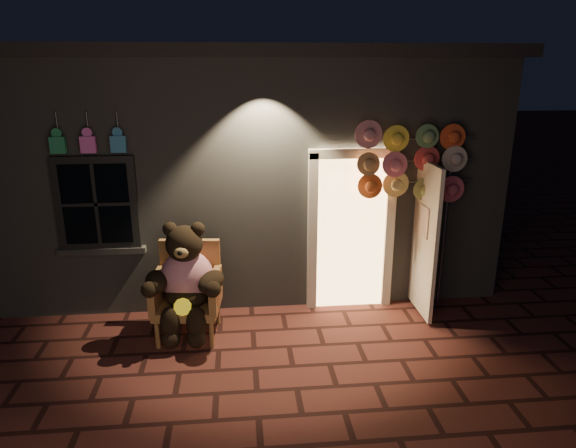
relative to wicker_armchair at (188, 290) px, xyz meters
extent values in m
plane|color=#53241F|center=(0.78, -0.91, -0.57)|extent=(60.00, 60.00, 0.00)
cube|color=slate|center=(0.78, 3.09, 1.08)|extent=(7.00, 5.00, 3.30)
cube|color=black|center=(0.78, 3.09, 2.81)|extent=(7.30, 5.30, 0.16)
cube|color=black|center=(-1.12, 0.55, 0.98)|extent=(1.00, 0.10, 1.20)
cube|color=black|center=(-1.12, 0.52, 0.98)|extent=(0.82, 0.06, 1.02)
cube|color=slate|center=(-1.12, 0.55, 0.35)|extent=(1.10, 0.14, 0.08)
cube|color=#F6BA6E|center=(2.13, 0.57, 0.48)|extent=(0.92, 0.10, 2.10)
cube|color=beige|center=(1.61, 0.53, 0.48)|extent=(0.12, 0.12, 2.20)
cube|color=beige|center=(2.65, 0.53, 0.48)|extent=(0.12, 0.12, 2.20)
cube|color=beige|center=(2.13, 0.53, 1.56)|extent=(1.16, 0.12, 0.12)
cube|color=beige|center=(3.03, 0.19, 0.48)|extent=(0.05, 0.80, 2.00)
cube|color=#23814E|center=(-1.47, 0.47, 1.73)|extent=(0.18, 0.07, 0.20)
cylinder|color=#59595E|center=(-1.47, 0.53, 1.98)|extent=(0.02, 0.02, 0.25)
cube|color=#E05CB9|center=(-1.12, 0.47, 1.73)|extent=(0.18, 0.07, 0.20)
cylinder|color=#59595E|center=(-1.12, 0.53, 1.98)|extent=(0.02, 0.02, 0.25)
cube|color=teal|center=(-0.77, 0.47, 1.73)|extent=(0.18, 0.07, 0.20)
cylinder|color=#59595E|center=(-0.77, 0.53, 1.98)|extent=(0.02, 0.02, 0.25)
cube|color=olive|center=(-0.01, -0.09, -0.18)|extent=(0.81, 0.76, 0.11)
cube|color=olive|center=(0.02, 0.23, 0.20)|extent=(0.75, 0.15, 0.75)
cube|color=olive|center=(-0.36, -0.08, 0.04)|extent=(0.14, 0.65, 0.43)
cube|color=olive|center=(0.34, -0.15, 0.04)|extent=(0.14, 0.65, 0.43)
cylinder|color=olive|center=(-0.35, -0.36, -0.40)|extent=(0.05, 0.05, 0.34)
cylinder|color=olive|center=(0.28, -0.42, -0.40)|extent=(0.05, 0.05, 0.34)
cylinder|color=olive|center=(-0.30, 0.23, -0.40)|extent=(0.05, 0.05, 0.34)
cylinder|color=olive|center=(0.34, 0.18, -0.40)|extent=(0.05, 0.05, 0.34)
ellipsoid|color=#AA1238|center=(0.00, -0.05, 0.19)|extent=(0.69, 0.57, 0.68)
ellipsoid|color=black|center=(-0.01, -0.13, -0.01)|extent=(0.57, 0.50, 0.32)
sphere|color=black|center=(0.00, -0.10, 0.64)|extent=(0.47, 0.47, 0.44)
sphere|color=black|center=(-0.16, -0.06, 0.81)|extent=(0.17, 0.17, 0.17)
sphere|color=black|center=(0.16, -0.09, 0.81)|extent=(0.17, 0.17, 0.17)
ellipsoid|color=olive|center=(-0.02, -0.30, 0.60)|extent=(0.18, 0.13, 0.14)
ellipsoid|color=black|center=(-0.34, -0.23, 0.22)|extent=(0.35, 0.49, 0.25)
ellipsoid|color=black|center=(0.30, -0.29, 0.22)|extent=(0.41, 0.51, 0.25)
ellipsoid|color=black|center=(-0.18, -0.40, -0.24)|extent=(0.25, 0.25, 0.42)
ellipsoid|color=black|center=(0.12, -0.42, -0.24)|extent=(0.25, 0.25, 0.42)
sphere|color=black|center=(-0.19, -0.45, -0.41)|extent=(0.23, 0.23, 0.23)
sphere|color=black|center=(0.11, -0.48, -0.41)|extent=(0.23, 0.23, 0.23)
cylinder|color=yellow|center=(-0.03, -0.41, -0.03)|extent=(0.22, 0.10, 0.20)
cylinder|color=#59595E|center=(3.40, 0.47, 0.68)|extent=(0.04, 0.04, 2.50)
cylinder|color=#59595E|center=(3.12, 0.45, 1.75)|extent=(1.11, 0.03, 0.03)
cylinder|color=#59595E|center=(3.12, 0.45, 1.47)|extent=(1.11, 0.03, 0.03)
cylinder|color=#59595E|center=(3.12, 0.45, 1.19)|extent=(1.11, 0.03, 0.03)
cylinder|color=#C67A82|center=(2.28, 0.39, 1.79)|extent=(0.32, 0.11, 0.32)
cylinder|color=yellow|center=(2.65, 0.36, 1.79)|extent=(0.32, 0.11, 0.32)
cylinder|color=#69955D|center=(3.02, 0.33, 1.79)|extent=(0.32, 0.11, 0.32)
cylinder|color=#DF4D24|center=(3.39, 0.39, 1.79)|extent=(0.32, 0.11, 0.32)
cylinder|color=tan|center=(2.28, 0.36, 1.47)|extent=(0.32, 0.11, 0.32)
cylinder|color=#E17086|center=(2.65, 0.33, 1.47)|extent=(0.32, 0.11, 0.32)
cylinder|color=#C83E3D|center=(3.02, 0.39, 1.47)|extent=(0.32, 0.11, 0.32)
cylinder|color=beige|center=(3.39, 0.36, 1.47)|extent=(0.32, 0.11, 0.32)
cylinder|color=orange|center=(2.28, 0.33, 1.14)|extent=(0.32, 0.11, 0.32)
cylinder|color=#E0C66E|center=(2.65, 0.39, 1.14)|extent=(0.32, 0.11, 0.32)
cylinder|color=tan|center=(3.02, 0.36, 1.14)|extent=(0.32, 0.11, 0.32)
cylinder|color=#D25167|center=(3.39, 0.33, 1.14)|extent=(0.32, 0.11, 0.32)
camera|label=1|loc=(0.66, -5.85, 2.67)|focal=32.00mm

